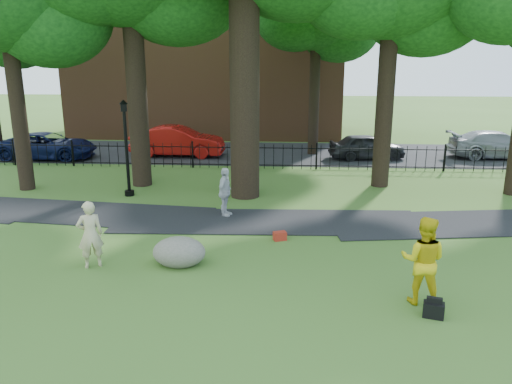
# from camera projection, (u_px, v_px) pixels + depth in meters

# --- Properties ---
(ground) EXTENTS (120.00, 120.00, 0.00)m
(ground) POSITION_uv_depth(u_px,v_px,m) (221.00, 270.00, 12.65)
(ground) COLOR #3D5F21
(ground) RESTS_ON ground
(footpath) EXTENTS (36.07, 3.85, 0.03)m
(footpath) POSITION_uv_depth(u_px,v_px,m) (267.00, 222.00, 16.35)
(footpath) COLOR black
(footpath) RESTS_ON ground
(street) EXTENTS (80.00, 7.00, 0.02)m
(street) POSITION_uv_depth(u_px,v_px,m) (259.00, 153.00, 28.07)
(street) COLOR black
(street) RESTS_ON ground
(iron_fence) EXTENTS (44.00, 0.04, 1.20)m
(iron_fence) POSITION_uv_depth(u_px,v_px,m) (254.00, 156.00, 24.06)
(iron_fence) COLOR black
(iron_fence) RESTS_ON ground
(brick_building) EXTENTS (18.00, 8.00, 12.00)m
(brick_building) POSITION_uv_depth(u_px,v_px,m) (208.00, 46.00, 34.45)
(brick_building) COLOR brown
(brick_building) RESTS_ON ground
(woman) EXTENTS (0.77, 0.68, 1.76)m
(woman) POSITION_uv_depth(u_px,v_px,m) (90.00, 234.00, 12.63)
(woman) COLOR #CCBB8C
(woman) RESTS_ON ground
(man) EXTENTS (1.15, 1.01, 1.97)m
(man) POSITION_uv_depth(u_px,v_px,m) (423.00, 261.00, 10.74)
(man) COLOR gold
(man) RESTS_ON ground
(pedestrian) EXTENTS (0.61, 1.05, 1.68)m
(pedestrian) POSITION_uv_depth(u_px,v_px,m) (225.00, 192.00, 16.73)
(pedestrian) COLOR #B9BABE
(pedestrian) RESTS_ON ground
(boulder) EXTENTS (1.62, 1.40, 0.80)m
(boulder) POSITION_uv_depth(u_px,v_px,m) (179.00, 250.00, 12.90)
(boulder) COLOR slate
(boulder) RESTS_ON ground
(lamppost) EXTENTS (0.37, 0.37, 3.70)m
(lamppost) POSITION_uv_depth(u_px,v_px,m) (127.00, 150.00, 19.00)
(lamppost) COLOR black
(lamppost) RESTS_ON ground
(backpack) EXTENTS (0.48, 0.37, 0.32)m
(backpack) POSITION_uv_depth(u_px,v_px,m) (434.00, 310.00, 10.33)
(backpack) COLOR black
(backpack) RESTS_ON ground
(red_bag) EXTENTS (0.43, 0.35, 0.25)m
(red_bag) POSITION_uv_depth(u_px,v_px,m) (280.00, 236.00, 14.70)
(red_bag) COLOR maroon
(red_bag) RESTS_ON ground
(red_sedan) EXTENTS (4.98, 1.77, 1.64)m
(red_sedan) POSITION_uv_depth(u_px,v_px,m) (178.00, 141.00, 26.99)
(red_sedan) COLOR #A2100C
(red_sedan) RESTS_ON ground
(navy_van) EXTENTS (5.01, 2.34, 1.39)m
(navy_van) POSITION_uv_depth(u_px,v_px,m) (48.00, 146.00, 26.36)
(navy_van) COLOR #0B133B
(navy_van) RESTS_ON ground
(grey_car) EXTENTS (4.13, 2.16, 1.34)m
(grey_car) POSITION_uv_depth(u_px,v_px,m) (367.00, 146.00, 26.31)
(grey_car) COLOR black
(grey_car) RESTS_ON ground
(silver_car) EXTENTS (5.01, 2.08, 1.45)m
(silver_car) POSITION_uv_depth(u_px,v_px,m) (497.00, 145.00, 26.48)
(silver_car) COLOR gray
(silver_car) RESTS_ON ground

